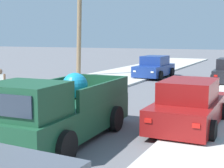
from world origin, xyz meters
TOP-DOWN VIEW (x-y plane):
  - sidewalk_left at (-4.94, 12.00)m, footprint 5.08×60.00m
  - curb_left at (-3.80, 12.00)m, footprint 0.16×60.00m
  - pickup_truck at (-0.14, 5.42)m, footprint 2.35×5.27m
  - car_left_mid at (2.76, 8.32)m, footprint 2.05×4.27m
  - car_right_mid at (-2.52, 20.83)m, footprint 2.11×4.30m
  - pedestrian at (-4.84, 8.15)m, footprint 0.57×0.36m

SIDE VIEW (x-z plane):
  - curb_left at x=-3.80m, z-range 0.00..0.10m
  - sidewalk_left at x=-4.94m, z-range 0.00..0.12m
  - car_left_mid at x=2.76m, z-range -0.06..1.48m
  - car_right_mid at x=-2.52m, z-range -0.06..1.48m
  - pickup_truck at x=-0.14m, z-range -0.10..1.70m
  - pedestrian at x=-4.84m, z-range 0.12..1.71m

